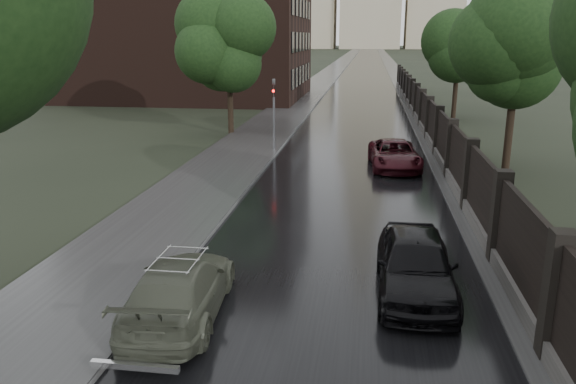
{
  "coord_description": "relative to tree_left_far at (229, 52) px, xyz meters",
  "views": [
    {
      "loc": [
        0.86,
        -5.56,
        6.22
      ],
      "look_at": [
        -1.55,
        11.25,
        1.5
      ],
      "focal_mm": 35.0,
      "sensor_mm": 36.0,
      "label": 1
    }
  ],
  "objects": [
    {
      "name": "tree_right_b",
      "position": [
        15.5,
        -8.0,
        -0.29
      ],
      "size": [
        4.08,
        4.08,
        7.01
      ],
      "color": "black",
      "rests_on": "ground"
    },
    {
      "name": "fence_right",
      "position": [
        12.6,
        2.01,
        -4.23
      ],
      "size": [
        0.45,
        75.72,
        2.7
      ],
      "color": "#383533",
      "rests_on": "ground"
    },
    {
      "name": "tree_left_far",
      "position": [
        0.0,
        0.0,
        0.0
      ],
      "size": [
        4.25,
        4.25,
        7.39
      ],
      "color": "black",
      "rests_on": "ground"
    },
    {
      "name": "verge_right",
      "position": [
        13.5,
        160.0,
        -5.2
      ],
      "size": [
        3.0,
        420.0,
        0.08
      ],
      "primitive_type": "cube",
      "color": "#2D2D2D",
      "rests_on": "ground"
    },
    {
      "name": "road",
      "position": [
        8.0,
        160.0,
        -5.23
      ],
      "size": [
        8.0,
        420.0,
        0.02
      ],
      "primitive_type": "cube",
      "color": "black",
      "rests_on": "ground"
    },
    {
      "name": "traffic_light",
      "position": [
        3.7,
        -5.01,
        -2.84
      ],
      "size": [
        0.16,
        0.32,
        4.0
      ],
      "color": "#59595E",
      "rests_on": "ground"
    },
    {
      "name": "car_right_far",
      "position": [
        10.2,
        -8.41,
        -4.56
      ],
      "size": [
        2.64,
        5.07,
        1.36
      ],
      "primitive_type": "imported",
      "rotation": [
        0.0,
        0.0,
        0.08
      ],
      "color": "black",
      "rests_on": "ground"
    },
    {
      "name": "car_right_near",
      "position": [
        10.16,
        -22.36,
        -4.45
      ],
      "size": [
        1.89,
        4.67,
        1.59
      ],
      "primitive_type": "imported",
      "rotation": [
        0.0,
        0.0,
        -0.0
      ],
      "color": "black",
      "rests_on": "ground"
    },
    {
      "name": "volga_sedan",
      "position": [
        4.77,
        -24.36,
        -4.55
      ],
      "size": [
        2.26,
        4.88,
        1.38
      ],
      "primitive_type": "imported",
      "rotation": [
        0.0,
        0.0,
        3.21
      ],
      "color": "#494E3E",
      "rests_on": "ground"
    },
    {
      "name": "sidewalk_left",
      "position": [
        2.0,
        160.0,
        -5.16
      ],
      "size": [
        4.0,
        420.0,
        0.16
      ],
      "primitive_type": "cube",
      "color": "#2D2D2D",
      "rests_on": "ground"
    },
    {
      "name": "tree_right_c",
      "position": [
        15.5,
        10.0,
        -0.29
      ],
      "size": [
        4.08,
        4.08,
        7.01
      ],
      "color": "black",
      "rests_on": "ground"
    }
  ]
}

